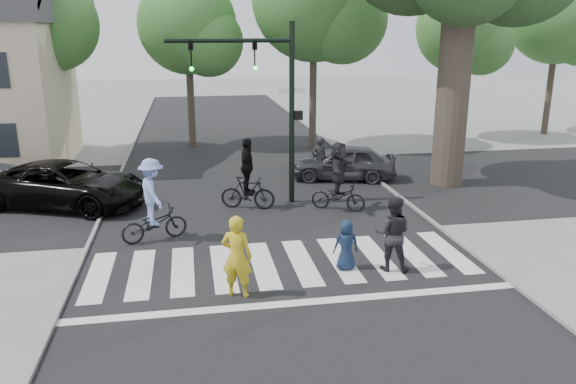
# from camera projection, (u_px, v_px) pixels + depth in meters

# --- Properties ---
(ground) EXTENTS (120.00, 120.00, 0.00)m
(ground) POSITION_uv_depth(u_px,v_px,m) (290.00, 280.00, 13.31)
(ground) COLOR gray
(ground) RESTS_ON ground
(road_stem) EXTENTS (10.00, 70.00, 0.01)m
(road_stem) POSITION_uv_depth(u_px,v_px,m) (262.00, 215.00, 18.04)
(road_stem) COLOR black
(road_stem) RESTS_ON ground
(road_cross) EXTENTS (70.00, 10.00, 0.01)m
(road_cross) POSITION_uv_depth(u_px,v_px,m) (251.00, 190.00, 20.88)
(road_cross) COLOR black
(road_cross) RESTS_ON ground
(curb_left) EXTENTS (0.10, 70.00, 0.10)m
(curb_left) POSITION_uv_depth(u_px,v_px,m) (98.00, 222.00, 17.17)
(curb_left) COLOR gray
(curb_left) RESTS_ON ground
(curb_right) EXTENTS (0.10, 70.00, 0.10)m
(curb_right) POSITION_uv_depth(u_px,v_px,m) (410.00, 205.00, 18.88)
(curb_right) COLOR gray
(curb_right) RESTS_ON ground
(crosswalk) EXTENTS (10.00, 3.85, 0.01)m
(crosswalk) POSITION_uv_depth(u_px,v_px,m) (285.00, 268.00, 13.93)
(crosswalk) COLOR silver
(crosswalk) RESTS_ON ground
(traffic_signal) EXTENTS (4.45, 0.29, 6.00)m
(traffic_signal) POSITION_uv_depth(u_px,v_px,m) (266.00, 88.00, 18.16)
(traffic_signal) COLOR black
(traffic_signal) RESTS_ON ground
(bg_tree_1) EXTENTS (6.09, 5.80, 9.80)m
(bg_tree_1) POSITION_uv_depth(u_px,v_px,m) (32.00, 8.00, 24.64)
(bg_tree_1) COLOR brown
(bg_tree_1) RESTS_ON ground
(bg_tree_2) EXTENTS (5.04, 4.80, 8.40)m
(bg_tree_2) POSITION_uv_depth(u_px,v_px,m) (193.00, 29.00, 27.14)
(bg_tree_2) COLOR brown
(bg_tree_2) RESTS_ON ground
(bg_tree_3) EXTENTS (6.30, 6.00, 10.20)m
(bg_tree_3) POSITION_uv_depth(u_px,v_px,m) (321.00, 4.00, 26.57)
(bg_tree_3) COLOR brown
(bg_tree_3) RESTS_ON ground
(bg_tree_4) EXTENTS (4.83, 4.60, 8.15)m
(bg_tree_4) POSITION_uv_depth(u_px,v_px,m) (466.00, 32.00, 29.08)
(bg_tree_4) COLOR brown
(bg_tree_4) RESTS_ON ground
(bg_tree_5) EXTENTS (5.67, 5.40, 9.30)m
(bg_tree_5) POSITION_uv_depth(u_px,v_px,m) (565.00, 18.00, 30.45)
(bg_tree_5) COLOR brown
(bg_tree_5) RESTS_ON ground
(pedestrian_woman) EXTENTS (0.81, 0.67, 1.89)m
(pedestrian_woman) POSITION_uv_depth(u_px,v_px,m) (237.00, 257.00, 12.25)
(pedestrian_woman) COLOR gold
(pedestrian_woman) RESTS_ON ground
(pedestrian_child) EXTENTS (0.63, 0.41, 1.28)m
(pedestrian_child) POSITION_uv_depth(u_px,v_px,m) (346.00, 245.00, 13.74)
(pedestrian_child) COLOR #162540
(pedestrian_child) RESTS_ON ground
(pedestrian_adult) EXTENTS (1.12, 1.01, 1.89)m
(pedestrian_adult) POSITION_uv_depth(u_px,v_px,m) (392.00, 234.00, 13.64)
(pedestrian_adult) COLOR black
(pedestrian_adult) RESTS_ON ground
(cyclist_left) EXTENTS (1.97, 1.37, 2.36)m
(cyclist_left) POSITION_uv_depth(u_px,v_px,m) (153.00, 206.00, 15.55)
(cyclist_left) COLOR black
(cyclist_left) RESTS_ON ground
(cyclist_mid) EXTENTS (1.88, 1.19, 2.37)m
(cyclist_mid) POSITION_uv_depth(u_px,v_px,m) (247.00, 180.00, 18.41)
(cyclist_mid) COLOR black
(cyclist_mid) RESTS_ON ground
(cyclist_right) EXTENTS (1.88, 1.73, 2.28)m
(cyclist_right) POSITION_uv_depth(u_px,v_px,m) (339.00, 180.00, 18.24)
(cyclist_right) COLOR black
(cyclist_right) RESTS_ON ground
(car_suv) EXTENTS (6.00, 4.42, 1.52)m
(car_suv) POSITION_uv_depth(u_px,v_px,m) (66.00, 185.00, 18.70)
(car_suv) COLOR black
(car_suv) RESTS_ON ground
(car_grey) EXTENTS (4.37, 2.60, 1.39)m
(car_grey) POSITION_uv_depth(u_px,v_px,m) (343.00, 162.00, 22.17)
(car_grey) COLOR #333337
(car_grey) RESTS_ON ground
(bystander_dark) EXTENTS (0.72, 0.56, 1.78)m
(bystander_dark) POSITION_uv_depth(u_px,v_px,m) (319.00, 159.00, 21.79)
(bystander_dark) COLOR black
(bystander_dark) RESTS_ON ground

